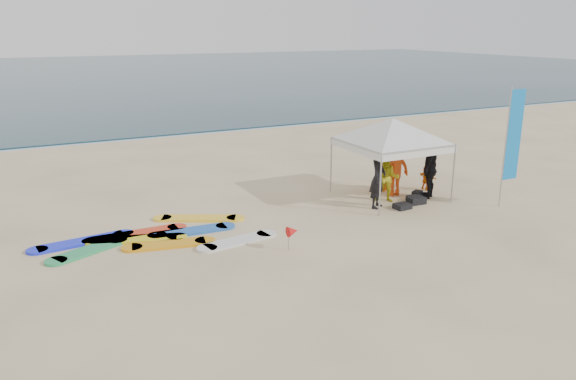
# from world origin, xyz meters

# --- Properties ---
(ground) EXTENTS (120.00, 120.00, 0.00)m
(ground) POSITION_xyz_m (0.00, 0.00, 0.00)
(ground) COLOR beige
(ground) RESTS_ON ground
(ocean) EXTENTS (160.00, 84.00, 0.08)m
(ocean) POSITION_xyz_m (0.00, 60.00, 0.04)
(ocean) COLOR #0C2633
(ocean) RESTS_ON ground
(shoreline_foam) EXTENTS (160.00, 1.20, 0.01)m
(shoreline_foam) POSITION_xyz_m (0.00, 18.20, 0.00)
(shoreline_foam) COLOR silver
(shoreline_foam) RESTS_ON ground
(person_black_a) EXTENTS (0.84, 0.80, 1.93)m
(person_black_a) POSITION_xyz_m (3.12, 3.26, 0.97)
(person_black_a) COLOR black
(person_black_a) RESTS_ON ground
(person_yellow) EXTENTS (0.97, 0.94, 1.58)m
(person_yellow) POSITION_xyz_m (3.75, 3.62, 0.79)
(person_yellow) COLOR gold
(person_yellow) RESTS_ON ground
(person_orange_a) EXTENTS (1.24, 0.73, 1.89)m
(person_orange_a) POSITION_xyz_m (4.39, 4.10, 0.94)
(person_orange_a) COLOR #CC4212
(person_orange_a) RESTS_ON ground
(person_black_b) EXTENTS (1.21, 1.03, 1.94)m
(person_black_b) POSITION_xyz_m (5.28, 3.36, 0.97)
(person_black_b) COLOR black
(person_black_b) RESTS_ON ground
(person_orange_b) EXTENTS (1.12, 0.96, 1.94)m
(person_orange_b) POSITION_xyz_m (4.56, 4.80, 0.97)
(person_orange_b) COLOR orange
(person_orange_b) RESTS_ON ground
(person_seated) EXTENTS (0.27, 0.81, 0.87)m
(person_seated) POSITION_xyz_m (5.81, 4.13, 0.44)
(person_seated) COLOR orange
(person_seated) RESTS_ON ground
(canopy_tent) EXTENTS (4.03, 4.03, 3.04)m
(canopy_tent) POSITION_xyz_m (4.14, 3.99, 2.64)
(canopy_tent) COLOR #A5A5A8
(canopy_tent) RESTS_ON ground
(feather_flag) EXTENTS (0.64, 0.04, 3.79)m
(feather_flag) POSITION_xyz_m (6.91, 1.57, 2.23)
(feather_flag) COLOR #A5A5A8
(feather_flag) RESTS_ON ground
(marker_pennant) EXTENTS (0.28, 0.28, 0.64)m
(marker_pennant) POSITION_xyz_m (-0.85, 1.35, 0.49)
(marker_pennant) COLOR #A5A5A8
(marker_pennant) RESTS_ON ground
(gear_pile) EXTENTS (1.73, 1.23, 0.22)m
(gear_pile) POSITION_xyz_m (4.39, 3.08, 0.10)
(gear_pile) COLOR black
(gear_pile) RESTS_ON ground
(surfboard_spread) EXTENTS (5.76, 3.35, 0.07)m
(surfboard_spread) POSITION_xyz_m (-3.81, 3.76, 0.04)
(surfboard_spread) COLOR #289457
(surfboard_spread) RESTS_ON ground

